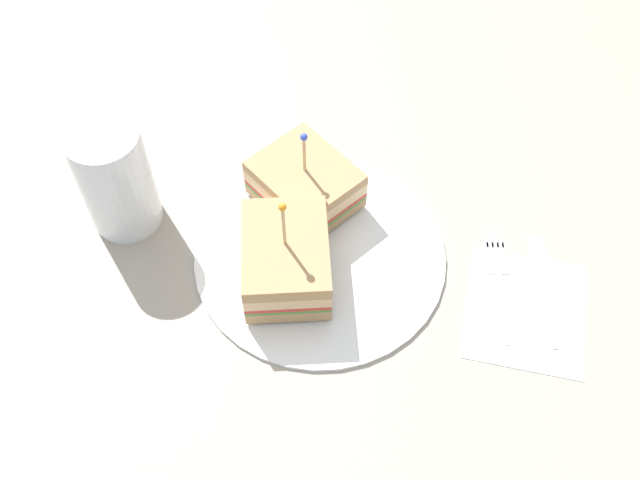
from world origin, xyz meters
TOP-DOWN VIEW (x-y plane):
  - ground_plane at (0.00, 0.00)cm, footprint 105.23×105.23cm
  - plate at (0.00, 0.00)cm, footprint 24.12×24.12cm
  - sandwich_half_front at (-1.80, 6.37)cm, footprint 12.19×12.20cm
  - sandwich_half_back at (-2.94, -2.66)cm, footprint 8.79×10.96cm
  - drink_glass at (-19.34, 3.76)cm, footprint 6.82×6.82cm
  - napkin at (19.19, -4.97)cm, footprint 12.56×13.55cm
  - fork at (17.01, -0.90)cm, footprint 2.30×12.44cm
  - knife at (21.13, -1.65)cm, footprint 1.74×12.74cm

SIDE VIEW (x-z plane):
  - ground_plane at x=0.00cm, z-range -2.00..0.00cm
  - napkin at x=19.19cm, z-range 0.00..0.15cm
  - fork at x=17.01cm, z-range 0.00..0.35cm
  - knife at x=21.13cm, z-range 0.00..0.35cm
  - plate at x=0.00cm, z-range 0.00..0.80cm
  - sandwich_half_front at x=-1.80cm, z-range -1.62..7.77cm
  - sandwich_half_back at x=-2.94cm, z-range -1.98..8.80cm
  - drink_glass at x=-19.34cm, z-range -0.70..11.19cm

